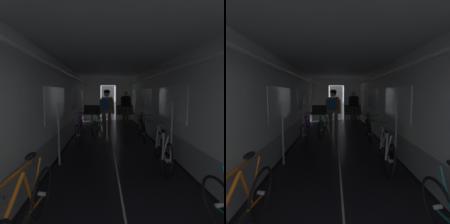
# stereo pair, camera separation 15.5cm
# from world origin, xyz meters

# --- Properties ---
(train_car_shell) EXTENTS (3.14, 12.34, 2.57)m
(train_car_shell) POSITION_xyz_m (-0.00, 3.60, 1.70)
(train_car_shell) COLOR black
(train_car_shell) RESTS_ON ground
(bench_seat_far_left) EXTENTS (0.98, 0.51, 0.95)m
(bench_seat_far_left) POSITION_xyz_m (-0.90, 8.07, 0.57)
(bench_seat_far_left) COLOR gray
(bench_seat_far_left) RESTS_ON ground
(bench_seat_far_right) EXTENTS (0.98, 0.51, 0.95)m
(bench_seat_far_right) POSITION_xyz_m (0.90, 8.07, 0.57)
(bench_seat_far_right) COLOR gray
(bench_seat_far_right) RESTS_ON ground
(bicycle_orange) EXTENTS (0.44, 1.69, 0.95)m
(bicycle_orange) POSITION_xyz_m (-1.09, -0.18, 0.38)
(bicycle_orange) COLOR black
(bicycle_orange) RESTS_ON ground
(bicycle_black) EXTENTS (0.44, 1.69, 0.94)m
(bicycle_black) POSITION_xyz_m (1.04, 4.18, 0.38)
(bicycle_black) COLOR black
(bicycle_black) RESTS_ON ground
(bicycle_white) EXTENTS (0.44, 1.69, 0.96)m
(bicycle_white) POSITION_xyz_m (1.00, 1.90, 0.38)
(bicycle_white) COLOR black
(bicycle_white) RESTS_ON ground
(bicycle_purple) EXTENTS (0.44, 1.69, 0.95)m
(bicycle_purple) POSITION_xyz_m (-1.05, 4.05, 0.38)
(bicycle_purple) COLOR black
(bicycle_purple) RESTS_ON ground
(person_cyclist_aisle) EXTENTS (0.56, 0.46, 1.73)m
(person_cyclist_aisle) POSITION_xyz_m (-0.16, 4.55, 1.07)
(person_cyclist_aisle) COLOR brown
(person_cyclist_aisle) RESTS_ON ground
(bicycle_green_in_aisle) EXTENTS (0.59, 1.66, 0.94)m
(bicycle_green_in_aisle) POSITION_xyz_m (-0.46, 4.81, 0.38)
(bicycle_green_in_aisle) COLOR black
(bicycle_green_in_aisle) RESTS_ON ground
(person_standing_near_bench) EXTENTS (0.53, 0.23, 1.69)m
(person_standing_near_bench) POSITION_xyz_m (0.90, 7.70, 0.98)
(person_standing_near_bench) COLOR brown
(person_standing_near_bench) RESTS_ON ground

